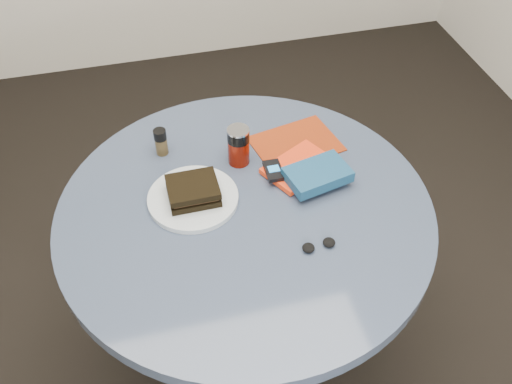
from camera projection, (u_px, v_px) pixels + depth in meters
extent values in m
plane|color=black|center=(248.00, 350.00, 2.04)|extent=(4.00, 4.00, 0.00)
cylinder|color=black|center=(248.00, 348.00, 2.03)|extent=(0.48, 0.48, 0.03)
cylinder|color=black|center=(247.00, 290.00, 1.78)|extent=(0.11, 0.11, 0.68)
cylinder|color=#333E54|center=(245.00, 212.00, 1.52)|extent=(1.00, 1.00, 0.04)
cylinder|color=silver|center=(193.00, 198.00, 1.52)|extent=(0.27, 0.27, 0.02)
cube|color=black|center=(194.00, 194.00, 1.51)|extent=(0.13, 0.11, 0.02)
cube|color=#392516|center=(193.00, 191.00, 1.50)|extent=(0.12, 0.10, 0.01)
cube|color=black|center=(193.00, 187.00, 1.49)|extent=(0.13, 0.11, 0.02)
cylinder|color=#601004|center=(239.00, 151.00, 1.61)|extent=(0.07, 0.07, 0.08)
cylinder|color=black|center=(238.00, 136.00, 1.57)|extent=(0.07, 0.07, 0.03)
cylinder|color=silver|center=(238.00, 130.00, 1.55)|extent=(0.07, 0.07, 0.01)
cylinder|color=#46381E|center=(162.00, 146.00, 1.64)|extent=(0.04, 0.04, 0.05)
cylinder|color=black|center=(160.00, 135.00, 1.61)|extent=(0.04, 0.04, 0.03)
cube|color=maroon|center=(296.00, 144.00, 1.69)|extent=(0.28, 0.23, 0.00)
cube|color=red|center=(299.00, 167.00, 1.60)|extent=(0.23, 0.20, 0.02)
cube|color=navy|center=(318.00, 175.00, 1.54)|extent=(0.19, 0.14, 0.03)
cube|color=black|center=(274.00, 171.00, 1.57)|extent=(0.05, 0.08, 0.01)
cube|color=#2679BF|center=(274.00, 169.00, 1.56)|extent=(0.03, 0.03, 0.00)
ellipsoid|color=black|center=(308.00, 248.00, 1.40)|extent=(0.03, 0.03, 0.02)
ellipsoid|color=black|center=(329.00, 242.00, 1.41)|extent=(0.03, 0.03, 0.02)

